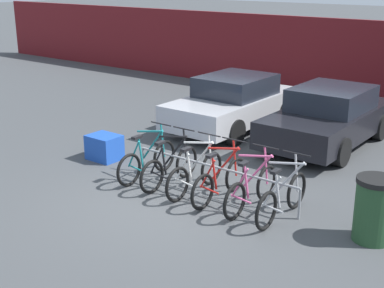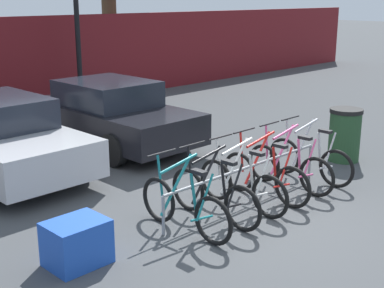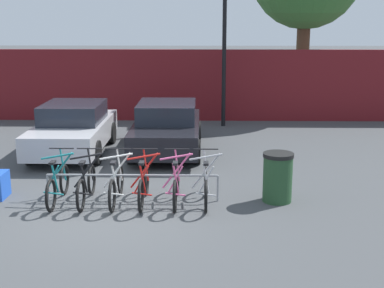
# 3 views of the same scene
# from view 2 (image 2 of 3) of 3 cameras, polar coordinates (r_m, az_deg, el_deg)

# --- Properties ---
(ground_plane) EXTENTS (120.00, 120.00, 0.00)m
(ground_plane) POSITION_cam_2_polar(r_m,az_deg,el_deg) (7.82, 7.68, -8.09)
(ground_plane) COLOR #424447
(bike_rack) EXTENTS (3.58, 0.04, 0.57)m
(bike_rack) POSITION_cam_2_polar(r_m,az_deg,el_deg) (8.36, 5.94, -2.90)
(bike_rack) COLOR gray
(bike_rack) RESTS_ON ground
(bicycle_teal) EXTENTS (0.68, 1.71, 1.05)m
(bicycle_teal) POSITION_cam_2_polar(r_m,az_deg,el_deg) (7.24, -0.82, -6.68)
(bicycle_teal) COLOR black
(bicycle_teal) RESTS_ON ground
(bicycle_black) EXTENTS (0.68, 1.71, 1.05)m
(bicycle_black) POSITION_cam_2_polar(r_m,az_deg,el_deg) (7.64, 2.36, -5.49)
(bicycle_black) COLOR black
(bicycle_black) RESTS_ON ground
(bicycle_white) EXTENTS (0.68, 1.71, 1.05)m
(bicycle_white) POSITION_cam_2_polar(r_m,az_deg,el_deg) (8.07, 5.33, -4.36)
(bicycle_white) COLOR black
(bicycle_white) RESTS_ON ground
(bicycle_red) EXTENTS (0.68, 1.71, 1.05)m
(bicycle_red) POSITION_cam_2_polar(r_m,az_deg,el_deg) (8.49, 7.76, -3.43)
(bicycle_red) COLOR black
(bicycle_red) RESTS_ON ground
(bicycle_pink) EXTENTS (0.68, 1.71, 1.05)m
(bicycle_pink) POSITION_cam_2_polar(r_m,az_deg,el_deg) (9.01, 10.34, -2.43)
(bicycle_pink) COLOR black
(bicycle_pink) RESTS_ON ground
(bicycle_silver) EXTENTS (0.68, 1.71, 1.05)m
(bicycle_silver) POSITION_cam_2_polar(r_m,az_deg,el_deg) (9.49, 12.43, -1.61)
(bicycle_silver) COLOR black
(bicycle_silver) RESTS_ON ground
(car_black) EXTENTS (1.91, 4.14, 1.40)m
(car_black) POSITION_cam_2_polar(r_m,az_deg,el_deg) (11.50, -8.70, 3.18)
(car_black) COLOR black
(car_black) RESTS_ON ground
(trash_bin) EXTENTS (0.63, 0.63, 1.03)m
(trash_bin) POSITION_cam_2_polar(r_m,az_deg,el_deg) (10.77, 15.97, 0.97)
(trash_bin) COLOR #234728
(trash_bin) RESTS_ON ground
(cargo_crate) EXTENTS (0.70, 0.56, 0.55)m
(cargo_crate) POSITION_cam_2_polar(r_m,az_deg,el_deg) (6.62, -12.19, -10.26)
(cargo_crate) COLOR blue
(cargo_crate) RESTS_ON ground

